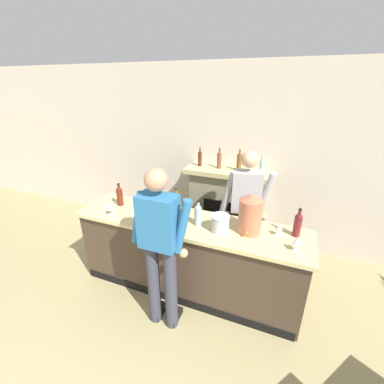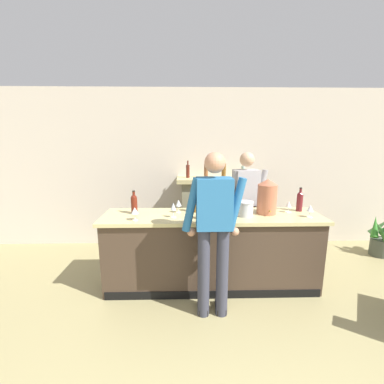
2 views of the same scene
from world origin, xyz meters
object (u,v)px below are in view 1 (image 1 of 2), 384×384
object	(u,v)px
person_customer	(160,246)
wine_bottle_port_short	(198,214)
wine_glass_mid_counter	(279,227)
wine_glass_by_dispenser	(297,241)
wine_bottle_chardonnay_pale	(175,217)
fireplace_stone	(227,206)
person_bartender	(245,210)
wine_bottle_rose_blush	(298,224)
wine_glass_front_left	(146,208)
wine_glass_near_bucket	(110,206)
wine_bottle_burgundy_dark	(176,203)
ice_bucket_steel	(220,223)
wine_bottle_riesling_slim	(120,195)
wine_glass_front_right	(159,202)
copper_dispenser	(250,213)

from	to	relation	value
person_customer	wine_bottle_port_short	bearing A→B (deg)	72.26
wine_bottle_port_short	wine_glass_mid_counter	world-z (taller)	wine_bottle_port_short
wine_glass_by_dispenser	wine_bottle_chardonnay_pale	bearing A→B (deg)	-176.04
fireplace_stone	person_bartender	xyz separation A→B (m)	(0.39, -0.62, 0.31)
person_bartender	wine_bottle_port_short	size ratio (longest dim) A/B	5.86
wine_bottle_rose_blush	wine_glass_front_left	xyz separation A→B (m)	(-1.65, -0.24, -0.01)
wine_glass_near_bucket	wine_glass_by_dispenser	xyz separation A→B (m)	(2.10, 0.07, -0.00)
wine_bottle_chardonnay_pale	wine_bottle_burgundy_dark	xyz separation A→B (m)	(-0.15, 0.35, -0.01)
ice_bucket_steel	wine_bottle_riesling_slim	bearing A→B (deg)	174.61
fireplace_stone	wine_glass_front_right	world-z (taller)	fireplace_stone
wine_glass_front_left	copper_dispenser	bearing A→B (deg)	6.58
wine_glass_front_left	wine_glass_by_dispenser	world-z (taller)	wine_glass_front_left
copper_dispenser	wine_bottle_burgundy_dark	distance (m)	0.91
wine_glass_mid_counter	wine_glass_by_dispenser	xyz separation A→B (m)	(0.18, -0.21, 0.00)
wine_bottle_riesling_slim	wine_glass_near_bucket	bearing A→B (deg)	-77.65
wine_glass_mid_counter	wine_glass_by_dispenser	distance (m)	0.28
person_bartender	wine_bottle_port_short	bearing A→B (deg)	-124.73
person_customer	ice_bucket_steel	world-z (taller)	person_customer
wine_bottle_chardonnay_pale	wine_glass_near_bucket	xyz separation A→B (m)	(-0.88, 0.02, -0.04)
wine_bottle_rose_blush	wine_glass_near_bucket	bearing A→B (deg)	-170.66
wine_bottle_chardonnay_pale	wine_glass_front_left	world-z (taller)	wine_bottle_chardonnay_pale
wine_glass_front_right	wine_glass_by_dispenser	size ratio (longest dim) A/B	1.13
fireplace_stone	person_customer	distance (m)	1.83
person_bartender	wine_bottle_port_short	distance (m)	0.75
wine_bottle_chardonnay_pale	wine_glass_near_bucket	size ratio (longest dim) A/B	2.18
wine_bottle_port_short	wine_bottle_rose_blush	world-z (taller)	wine_bottle_rose_blush
copper_dispenser	wine_bottle_burgundy_dark	bearing A→B (deg)	174.28
wine_glass_front_left	wine_glass_mid_counter	xyz separation A→B (m)	(1.48, 0.18, -0.03)
wine_bottle_chardonnay_pale	wine_bottle_burgundy_dark	bearing A→B (deg)	113.43
wine_bottle_port_short	fireplace_stone	bearing A→B (deg)	88.79
wine_bottle_burgundy_dark	wine_glass_by_dispenser	size ratio (longest dim) A/B	2.15
person_customer	wine_glass_mid_counter	world-z (taller)	person_customer
wine_glass_front_right	wine_glass_mid_counter	xyz separation A→B (m)	(1.42, -0.02, -0.02)
wine_glass_near_bucket	wine_bottle_port_short	bearing A→B (deg)	9.31
wine_glass_by_dispenser	wine_glass_mid_counter	bearing A→B (deg)	129.66
person_bartender	copper_dispenser	xyz separation A→B (m)	(0.14, -0.54, 0.24)
ice_bucket_steel	wine_bottle_riesling_slim	xyz separation A→B (m)	(-1.39, 0.13, 0.04)
fireplace_stone	wine_glass_front_left	xyz separation A→B (m)	(-0.64, -1.30, 0.45)
wine_glass_front_right	wine_glass_by_dispenser	bearing A→B (deg)	-8.42
ice_bucket_steel	person_bartender	bearing A→B (deg)	76.61
wine_bottle_rose_blush	wine_glass_front_left	distance (m)	1.67
wine_bottle_port_short	wine_glass_front_left	distance (m)	0.62
fireplace_stone	wine_bottle_burgundy_dark	xyz separation A→B (m)	(-0.36, -1.07, 0.47)
fireplace_stone	wine_bottle_port_short	bearing A→B (deg)	-91.21
wine_glass_mid_counter	wine_bottle_chardonnay_pale	bearing A→B (deg)	-164.08
person_bartender	ice_bucket_steel	world-z (taller)	person_bartender
wine_bottle_rose_blush	wine_glass_near_bucket	xyz separation A→B (m)	(-2.09, -0.34, -0.03)
wine_bottle_burgundy_dark	wine_glass_mid_counter	xyz separation A→B (m)	(1.20, -0.05, -0.04)
wine_bottle_chardonnay_pale	wine_glass_mid_counter	distance (m)	1.09
wine_glass_mid_counter	fireplace_stone	bearing A→B (deg)	126.77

